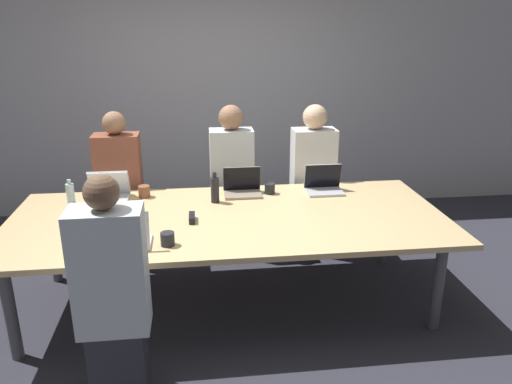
{
  "coord_description": "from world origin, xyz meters",
  "views": [
    {
      "loc": [
        -0.21,
        -3.47,
        2.13
      ],
      "look_at": [
        0.22,
        0.1,
        0.88
      ],
      "focal_mm": 35.0,
      "sensor_mm": 36.0,
      "label": 1
    }
  ],
  "objects_px": {
    "person_near_left": "(112,296)",
    "cup_near_left": "(168,239)",
    "laptop_far_left": "(109,190)",
    "cup_far_left": "(144,191)",
    "bottle_far_center": "(215,189)",
    "cup_far_center": "(270,188)",
    "person_far_left": "(120,190)",
    "bottle_far_left": "(70,193)",
    "person_far_center": "(232,181)",
    "laptop_near_left": "(123,238)",
    "laptop_far_right": "(324,184)",
    "stapler": "(192,218)",
    "person_far_right": "(313,180)",
    "laptop_far_center": "(242,186)"
  },
  "relations": [
    {
      "from": "cup_far_left",
      "to": "cup_near_left",
      "type": "height_order",
      "value": "cup_far_left"
    },
    {
      "from": "cup_far_left",
      "to": "laptop_near_left",
      "type": "bearing_deg",
      "value": -92.63
    },
    {
      "from": "bottle_far_center",
      "to": "person_near_left",
      "type": "bearing_deg",
      "value": -116.62
    },
    {
      "from": "stapler",
      "to": "person_near_left",
      "type": "bearing_deg",
      "value": -117.09
    },
    {
      "from": "person_far_center",
      "to": "cup_far_center",
      "type": "distance_m",
      "value": 0.59
    },
    {
      "from": "cup_far_left",
      "to": "bottle_far_center",
      "type": "bearing_deg",
      "value": -18.73
    },
    {
      "from": "laptop_far_center",
      "to": "person_far_left",
      "type": "distance_m",
      "value": 1.16
    },
    {
      "from": "cup_far_center",
      "to": "person_far_right",
      "type": "bearing_deg",
      "value": 42.92
    },
    {
      "from": "laptop_near_left",
      "to": "person_near_left",
      "type": "xyz_separation_m",
      "value": [
        -0.01,
        -0.48,
        -0.14
      ]
    },
    {
      "from": "bottle_far_left",
      "to": "cup_near_left",
      "type": "relative_size",
      "value": 2.21
    },
    {
      "from": "bottle_far_left",
      "to": "person_far_right",
      "type": "relative_size",
      "value": 0.14
    },
    {
      "from": "person_far_center",
      "to": "cup_far_center",
      "type": "relative_size",
      "value": 15.8
    },
    {
      "from": "laptop_near_left",
      "to": "laptop_far_right",
      "type": "height_order",
      "value": "laptop_near_left"
    },
    {
      "from": "laptop_near_left",
      "to": "person_far_center",
      "type": "bearing_deg",
      "value": -119.08
    },
    {
      "from": "cup_far_center",
      "to": "person_far_left",
      "type": "bearing_deg",
      "value": 161.6
    },
    {
      "from": "cup_far_left",
      "to": "person_near_left",
      "type": "height_order",
      "value": "person_near_left"
    },
    {
      "from": "cup_far_center",
      "to": "laptop_far_right",
      "type": "bearing_deg",
      "value": -0.24
    },
    {
      "from": "laptop_far_center",
      "to": "person_far_right",
      "type": "xyz_separation_m",
      "value": [
        0.71,
        0.43,
        -0.11
      ]
    },
    {
      "from": "laptop_far_right",
      "to": "stapler",
      "type": "bearing_deg",
      "value": -154.52
    },
    {
      "from": "cup_far_center",
      "to": "laptop_far_left",
      "type": "relative_size",
      "value": 0.27
    },
    {
      "from": "person_far_left",
      "to": "cup_near_left",
      "type": "xyz_separation_m",
      "value": [
        0.49,
        -1.37,
        0.11
      ]
    },
    {
      "from": "person_far_right",
      "to": "stapler",
      "type": "xyz_separation_m",
      "value": [
        -1.13,
        -0.98,
        0.07
      ]
    },
    {
      "from": "person_near_left",
      "to": "cup_near_left",
      "type": "bearing_deg",
      "value": -120.91
    },
    {
      "from": "person_far_left",
      "to": "stapler",
      "type": "bearing_deg",
      "value": -56.22
    },
    {
      "from": "laptop_far_left",
      "to": "laptop_near_left",
      "type": "relative_size",
      "value": 0.94
    },
    {
      "from": "bottle_far_center",
      "to": "stapler",
      "type": "distance_m",
      "value": 0.43
    },
    {
      "from": "person_far_left",
      "to": "laptop_near_left",
      "type": "distance_m",
      "value": 1.4
    },
    {
      "from": "laptop_far_center",
      "to": "person_far_center",
      "type": "bearing_deg",
      "value": 96.03
    },
    {
      "from": "cup_far_left",
      "to": "cup_near_left",
      "type": "distance_m",
      "value": 1.0
    },
    {
      "from": "bottle_far_center",
      "to": "person_far_left",
      "type": "xyz_separation_m",
      "value": [
        -0.84,
        0.59,
        -0.17
      ]
    },
    {
      "from": "laptop_far_left",
      "to": "person_near_left",
      "type": "height_order",
      "value": "person_near_left"
    },
    {
      "from": "person_far_center",
      "to": "laptop_near_left",
      "type": "distance_m",
      "value": 1.67
    },
    {
      "from": "bottle_far_center",
      "to": "laptop_near_left",
      "type": "bearing_deg",
      "value": -128.38
    },
    {
      "from": "bottle_far_left",
      "to": "laptop_near_left",
      "type": "bearing_deg",
      "value": -59.61
    },
    {
      "from": "person_near_left",
      "to": "cup_near_left",
      "type": "relative_size",
      "value": 14.94
    },
    {
      "from": "cup_far_left",
      "to": "cup_near_left",
      "type": "bearing_deg",
      "value": -76.43
    },
    {
      "from": "cup_far_left",
      "to": "person_far_right",
      "type": "height_order",
      "value": "person_far_right"
    },
    {
      "from": "bottle_far_center",
      "to": "cup_near_left",
      "type": "bearing_deg",
      "value": -113.79
    },
    {
      "from": "laptop_far_left",
      "to": "person_far_right",
      "type": "distance_m",
      "value": 1.86
    },
    {
      "from": "bottle_far_left",
      "to": "person_far_center",
      "type": "bearing_deg",
      "value": 23.05
    },
    {
      "from": "cup_near_left",
      "to": "person_far_center",
      "type": "bearing_deg",
      "value": 69.93
    },
    {
      "from": "person_far_center",
      "to": "bottle_far_left",
      "type": "xyz_separation_m",
      "value": [
        -1.33,
        -0.57,
        0.13
      ]
    },
    {
      "from": "laptop_far_right",
      "to": "bottle_far_center",
      "type": "bearing_deg",
      "value": -170.6
    },
    {
      "from": "person_far_center",
      "to": "stapler",
      "type": "distance_m",
      "value": 1.11
    },
    {
      "from": "cup_far_left",
      "to": "laptop_far_right",
      "type": "relative_size",
      "value": 0.31
    },
    {
      "from": "bottle_far_left",
      "to": "cup_near_left",
      "type": "distance_m",
      "value": 1.19
    },
    {
      "from": "cup_far_left",
      "to": "cup_near_left",
      "type": "relative_size",
      "value": 1.05
    },
    {
      "from": "cup_far_left",
      "to": "person_near_left",
      "type": "bearing_deg",
      "value": -92.12
    },
    {
      "from": "person_far_left",
      "to": "person_far_right",
      "type": "distance_m",
      "value": 1.78
    },
    {
      "from": "laptop_far_left",
      "to": "person_near_left",
      "type": "distance_m",
      "value": 1.49
    }
  ]
}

